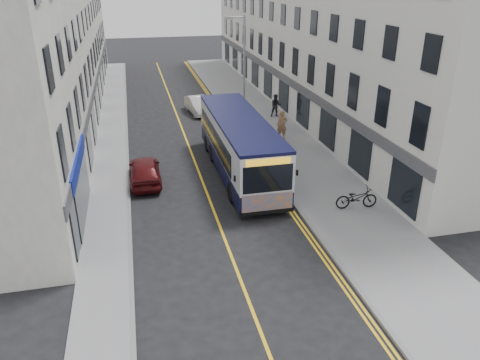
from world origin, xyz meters
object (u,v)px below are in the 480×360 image
bicycle (357,198)px  car_white (198,105)px  city_bus (240,144)px  streetlamp (243,71)px  pedestrian_far (276,106)px  car_maroon (145,170)px  pedestrian_near (282,125)px

bicycle → car_white: size_ratio=0.51×
city_bus → car_white: bearing=92.0°
streetlamp → car_white: size_ratio=1.98×
streetlamp → pedestrian_far: bearing=41.1°
city_bus → car_maroon: size_ratio=2.74×
streetlamp → car_white: (-2.37, 5.74, -3.72)m
pedestrian_near → car_maroon: size_ratio=0.47×
bicycle → pedestrian_far: 15.88m
pedestrian_near → car_maroon: bearing=-143.7°
pedestrian_far → city_bus: bearing=-109.7°
pedestrian_far → car_maroon: pedestrian_far is taller
streetlamp → car_white: streetlamp is taller
car_white → pedestrian_far: bearing=-33.3°
bicycle → pedestrian_far: pedestrian_far is taller
streetlamp → pedestrian_far: 5.60m
bicycle → pedestrian_near: (-0.35, 10.65, 0.43)m
pedestrian_near → city_bus: bearing=-121.4°
pedestrian_far → car_maroon: size_ratio=0.43×
streetlamp → city_bus: streetlamp is taller
car_maroon → city_bus: bearing=-179.2°
bicycle → car_white: 19.28m
city_bus → pedestrian_far: bearing=62.6°
car_maroon → pedestrian_far: bearing=-135.6°
pedestrian_near → car_maroon: (-9.42, -5.03, -0.39)m
pedestrian_near → pedestrian_far: (1.17, 5.21, -0.08)m
car_white → city_bus: bearing=-95.4°
city_bus → car_white: 13.05m
car_white → pedestrian_near: bearing=-67.6°
bicycle → pedestrian_near: pedestrian_near is taller
bicycle → pedestrian_near: 10.66m
streetlamp → car_maroon: 10.90m
streetlamp → car_maroon: (-7.22, -7.29, -3.68)m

